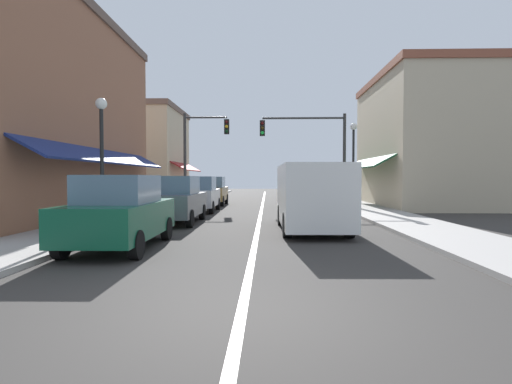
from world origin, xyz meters
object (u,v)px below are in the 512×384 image
object	(u,v)px
traffic_signal_mast_arm	(314,143)
parked_car_nearest_left	(120,212)
van_in_lane	(311,195)
parked_car_third_left	(199,194)
street_lamp_left_near	(102,140)
street_lamp_right_mid	(353,151)
parked_car_second_left	(175,200)
parked_car_far_left	(212,191)
traffic_signal_left_corner	(199,145)

from	to	relation	value
traffic_signal_mast_arm	parked_car_nearest_left	bearing A→B (deg)	-113.83
van_in_lane	traffic_signal_mast_arm	world-z (taller)	traffic_signal_mast_arm
parked_car_third_left	street_lamp_left_near	bearing A→B (deg)	-104.18
parked_car_third_left	traffic_signal_mast_arm	size ratio (longest dim) A/B	0.76
parked_car_third_left	traffic_signal_mast_arm	xyz separation A→B (m)	(6.14, 3.58, 2.84)
van_in_lane	street_lamp_right_mid	size ratio (longest dim) A/B	1.14
street_lamp_right_mid	van_in_lane	bearing A→B (deg)	-110.10
street_lamp_left_near	traffic_signal_mast_arm	bearing A→B (deg)	54.58
parked_car_second_left	street_lamp_left_near	distance (m)	3.61
parked_car_third_left	traffic_signal_mast_arm	bearing A→B (deg)	29.29
parked_car_far_left	traffic_signal_mast_arm	bearing A→B (deg)	-14.14
street_lamp_left_near	street_lamp_right_mid	distance (m)	13.26
parked_car_second_left	street_lamp_left_near	world-z (taller)	street_lamp_left_near
traffic_signal_mast_arm	street_lamp_left_near	bearing A→B (deg)	-125.42
parked_car_second_left	traffic_signal_mast_arm	world-z (taller)	traffic_signal_mast_arm
van_in_lane	traffic_signal_left_corner	world-z (taller)	traffic_signal_left_corner
van_in_lane	street_lamp_left_near	size ratio (longest dim) A/B	1.24
parked_car_nearest_left	van_in_lane	distance (m)	6.04
parked_car_second_left	traffic_signal_left_corner	distance (m)	10.33
parked_car_third_left	street_lamp_right_mid	bearing A→B (deg)	9.15
parked_car_nearest_left	street_lamp_left_near	world-z (taller)	street_lamp_left_near
traffic_signal_mast_arm	traffic_signal_left_corner	bearing A→B (deg)	170.23
parked_car_nearest_left	parked_car_second_left	distance (m)	5.45
parked_car_second_left	traffic_signal_left_corner	world-z (taller)	traffic_signal_left_corner
street_lamp_left_near	street_lamp_right_mid	world-z (taller)	street_lamp_right_mid
parked_car_far_left	van_in_lane	bearing A→B (deg)	-68.68
parked_car_second_left	traffic_signal_mast_arm	distance (m)	11.04
van_in_lane	traffic_signal_mast_arm	size ratio (longest dim) A/B	0.96
van_in_lane	traffic_signal_left_corner	bearing A→B (deg)	114.15
traffic_signal_mast_arm	traffic_signal_left_corner	world-z (taller)	traffic_signal_left_corner
parked_car_second_left	van_in_lane	bearing A→B (deg)	-22.52
traffic_signal_mast_arm	street_lamp_right_mid	size ratio (longest dim) A/B	1.19
parked_car_third_left	traffic_signal_left_corner	size ratio (longest dim) A/B	0.73
street_lamp_left_near	parked_car_nearest_left	bearing A→B (deg)	-60.97
parked_car_far_left	street_lamp_left_near	world-z (taller)	street_lamp_left_near
parked_car_far_left	traffic_signal_mast_arm	distance (m)	6.99
parked_car_nearest_left	traffic_signal_mast_arm	bearing A→B (deg)	65.27
parked_car_far_left	traffic_signal_left_corner	xyz separation A→B (m)	(-0.72, -0.31, 2.84)
parked_car_far_left	street_lamp_right_mid	world-z (taller)	street_lamp_right_mid
parked_car_nearest_left	van_in_lane	bearing A→B (deg)	33.99
parked_car_far_left	street_lamp_right_mid	distance (m)	9.11
parked_car_far_left	traffic_signal_left_corner	bearing A→B (deg)	-157.47
street_lamp_left_near	parked_car_third_left	bearing A→B (deg)	76.74
parked_car_far_left	traffic_signal_mast_arm	world-z (taller)	traffic_signal_mast_arm
parked_car_third_left	traffic_signal_left_corner	world-z (taller)	traffic_signal_left_corner
parked_car_second_left	traffic_signal_left_corner	bearing A→B (deg)	94.19
parked_car_second_left	street_lamp_right_mid	size ratio (longest dim) A/B	0.90
parked_car_far_left	traffic_signal_mast_arm	size ratio (longest dim) A/B	0.76
traffic_signal_left_corner	parked_car_second_left	bearing A→B (deg)	-85.59
parked_car_nearest_left	parked_car_third_left	distance (m)	10.58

